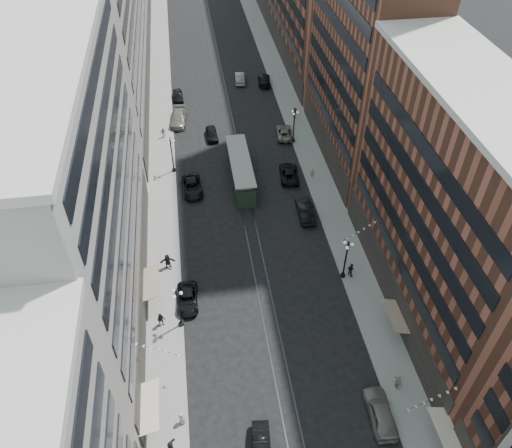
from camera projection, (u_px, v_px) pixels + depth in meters
ground at (234, 147)px, 76.15m from camera, size 220.00×220.00×0.00m
sidewalk_west at (161, 118)px, 82.18m from camera, size 4.00×180.00×0.15m
sidewalk_east at (291, 108)px, 84.57m from camera, size 4.00×180.00×0.15m
rail_west at (223, 114)px, 83.34m from camera, size 0.12×180.00×0.02m
rail_east at (231, 113)px, 83.49m from camera, size 0.12×180.00×0.02m
building_west_mid at (77, 198)px, 45.16m from camera, size 8.00×36.00×28.00m
building_east_mid at (450, 214)px, 46.58m from camera, size 8.00×30.00×24.00m
building_east_tower at (371, 9)px, 60.87m from camera, size 8.00×26.00×42.00m
lamppost_sw_far at (179, 307)px, 49.76m from camera, size 1.03×1.14×5.52m
lamppost_sw_mid at (172, 154)px, 69.41m from camera, size 1.03×1.14×5.52m
lamppost_se_far at (346, 258)px, 54.67m from camera, size 1.03×1.14×5.52m
lamppost_se_mid at (294, 125)px, 75.05m from camera, size 1.03×1.14×5.52m
streetcar at (241, 171)px, 68.99m from camera, size 2.78×12.54×3.47m
car_2 at (187, 299)px, 53.58m from camera, size 2.38×4.86×1.33m
car_4 at (381, 412)px, 43.94m from camera, size 2.31×5.32×1.79m
car_5 at (262, 446)px, 41.97m from camera, size 1.86×4.37×1.40m
pedestrian_1 at (182, 418)px, 43.53m from camera, size 0.83×0.64×1.50m
pedestrian_2 at (161, 320)px, 51.10m from camera, size 0.89×0.52×1.78m
pedestrian_4 at (398, 382)px, 45.91m from camera, size 0.79×1.19×1.86m
car_7 at (192, 186)px, 67.77m from camera, size 2.94×5.70×1.54m
car_8 at (178, 118)px, 80.72m from camera, size 3.12×6.25×1.74m
car_9 at (178, 96)px, 86.43m from camera, size 1.90×4.37×1.46m
car_10 at (305, 211)px, 63.93m from camera, size 2.02×5.32×1.73m
car_11 at (284, 132)px, 77.86m from camera, size 2.90×5.27×1.40m
car_12 at (264, 80)px, 90.79m from camera, size 2.74×5.55×1.55m
car_13 at (212, 134)px, 77.52m from camera, size 1.86×4.27×1.43m
car_14 at (240, 78)px, 91.24m from camera, size 2.08×4.90×1.57m
pedestrian_5 at (168, 261)px, 57.05m from camera, size 1.81×0.58×1.94m
pedestrian_6 at (163, 132)px, 77.35m from camera, size 1.07×0.77×1.66m
pedestrian_7 at (351, 269)px, 56.22m from camera, size 0.89×0.97×1.77m
pedestrian_8 at (312, 172)px, 69.73m from camera, size 0.63×0.43×1.71m
pedestrian_9 at (295, 113)px, 81.64m from camera, size 1.21×0.84×1.74m
car_extra_0 at (289, 173)px, 70.00m from camera, size 2.99×5.52×1.47m
pedestrian_extra_0 at (171, 448)px, 41.55m from camera, size 0.73×1.62×1.69m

